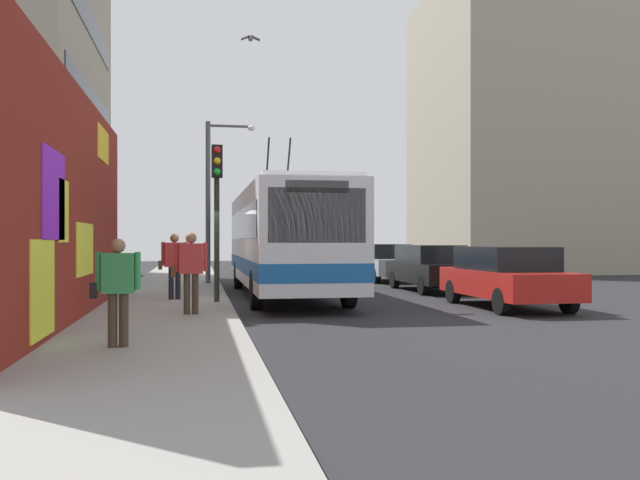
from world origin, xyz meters
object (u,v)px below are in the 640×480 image
object	(u,v)px
pedestrian_near_wall	(117,284)
parked_car_black	(430,267)
pedestrian_at_curb	(191,266)
traffic_light	(217,196)
parked_car_silver	(386,262)
street_lamp	(214,189)
city_bus	(284,237)
pedestrian_midblock	(174,260)
parked_car_red	(506,275)

from	to	relation	value
pedestrian_near_wall	parked_car_black	bearing A→B (deg)	-37.09
pedestrian_near_wall	pedestrian_at_curb	distance (m)	4.59
parked_car_black	traffic_light	xyz separation A→B (m)	(-4.60, 7.35, 2.06)
parked_car_silver	street_lamp	distance (m)	8.07
street_lamp	city_bus	bearing A→B (deg)	-157.27
parked_car_silver	street_lamp	size ratio (longest dim) A/B	0.69
pedestrian_at_curb	pedestrian_near_wall	bearing A→B (deg)	166.93
pedestrian_near_wall	traffic_light	distance (m)	7.75
traffic_light	pedestrian_midblock	bearing A→B (deg)	47.20
city_bus	pedestrian_at_curb	bearing A→B (deg)	155.31
city_bus	parked_car_red	xyz separation A→B (m)	(-4.54, -5.20, -1.01)
pedestrian_midblock	pedestrian_at_curb	bearing A→B (deg)	-173.12
parked_car_red	pedestrian_at_curb	world-z (taller)	pedestrian_at_curb
parked_car_red	parked_car_black	bearing A→B (deg)	0.00
parked_car_silver	pedestrian_near_wall	world-z (taller)	pedestrian_near_wall
pedestrian_at_curb	traffic_light	xyz separation A→B (m)	(2.87, -0.64, 1.70)
city_bus	parked_car_red	size ratio (longest dim) A/B	2.55
street_lamp	parked_car_red	bearing A→B (deg)	-142.38
parked_car_black	traffic_light	bearing A→B (deg)	122.03
city_bus	street_lamp	xyz separation A→B (m)	(4.84, 2.03, 1.80)
pedestrian_near_wall	street_lamp	size ratio (longest dim) A/B	0.27
parked_car_black	street_lamp	world-z (taller)	street_lamp
parked_car_black	pedestrian_at_curb	bearing A→B (deg)	133.07
parked_car_black	parked_car_silver	size ratio (longest dim) A/B	1.19
pedestrian_at_curb	street_lamp	bearing A→B (deg)	-4.01
parked_car_red	parked_car_black	xyz separation A→B (m)	(5.93, 0.00, -0.00)
city_bus	pedestrian_midblock	size ratio (longest dim) A/B	6.80
city_bus	pedestrian_near_wall	distance (m)	11.25
city_bus	parked_car_black	size ratio (longest dim) A/B	2.45
pedestrian_near_wall	pedestrian_at_curb	world-z (taller)	pedestrian_at_curb
parked_car_silver	pedestrian_at_curb	xyz separation A→B (m)	(-13.12, 7.99, 0.36)
pedestrian_midblock	city_bus	bearing A→B (deg)	-56.39
parked_car_red	city_bus	bearing A→B (deg)	48.90
parked_car_silver	traffic_light	world-z (taller)	traffic_light
city_bus	parked_car_black	xyz separation A→B (m)	(1.40, -5.20, -1.01)
parked_car_black	traffic_light	world-z (taller)	traffic_light
pedestrian_at_curb	pedestrian_midblock	size ratio (longest dim) A/B	1.00
city_bus	pedestrian_midblock	world-z (taller)	city_bus
parked_car_red	parked_car_silver	world-z (taller)	same
pedestrian_near_wall	pedestrian_midblock	world-z (taller)	pedestrian_midblock
parked_car_silver	traffic_light	xyz separation A→B (m)	(-10.25, 7.35, 2.07)
pedestrian_near_wall	street_lamp	xyz separation A→B (m)	(15.39, -1.80, 2.55)
pedestrian_at_curb	parked_car_black	bearing A→B (deg)	-46.93
parked_car_silver	pedestrian_at_curb	distance (m)	15.37
traffic_light	parked_car_silver	bearing A→B (deg)	-35.64
traffic_light	street_lamp	size ratio (longest dim) A/B	0.68
street_lamp	parked_car_black	bearing A→B (deg)	-115.47
parked_car_silver	pedestrian_at_curb	bearing A→B (deg)	148.66
traffic_light	city_bus	bearing A→B (deg)	-33.88
pedestrian_midblock	traffic_light	size ratio (longest dim) A/B	0.43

